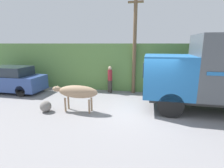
{
  "coord_description": "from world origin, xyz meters",
  "views": [
    {
      "loc": [
        0.1,
        -7.69,
        3.09
      ],
      "look_at": [
        -1.58,
        0.14,
        1.23
      ],
      "focal_mm": 28.0,
      "sensor_mm": 36.0,
      "label": 1
    }
  ],
  "objects_px": {
    "roadside_rock": "(46,106)",
    "parked_suv": "(11,80)",
    "pedestrian_on_hill": "(110,78)",
    "utility_pole": "(135,42)",
    "brown_cow": "(77,92)"
  },
  "relations": [
    {
      "from": "parked_suv",
      "to": "pedestrian_on_hill",
      "type": "distance_m",
      "value": 6.43
    },
    {
      "from": "pedestrian_on_hill",
      "to": "utility_pole",
      "type": "distance_m",
      "value": 2.71
    },
    {
      "from": "utility_pole",
      "to": "roadside_rock",
      "type": "height_order",
      "value": "utility_pole"
    },
    {
      "from": "parked_suv",
      "to": "roadside_rock",
      "type": "xyz_separation_m",
      "value": [
        4.12,
        -2.61,
        -0.55
      ]
    },
    {
      "from": "parked_suv",
      "to": "roadside_rock",
      "type": "bearing_deg",
      "value": -28.63
    },
    {
      "from": "roadside_rock",
      "to": "parked_suv",
      "type": "bearing_deg",
      "value": 147.69
    },
    {
      "from": "utility_pole",
      "to": "parked_suv",
      "type": "bearing_deg",
      "value": -169.22
    },
    {
      "from": "utility_pole",
      "to": "pedestrian_on_hill",
      "type": "bearing_deg",
      "value": -171.4
    },
    {
      "from": "utility_pole",
      "to": "roadside_rock",
      "type": "distance_m",
      "value": 6.24
    },
    {
      "from": "parked_suv",
      "to": "roadside_rock",
      "type": "height_order",
      "value": "parked_suv"
    },
    {
      "from": "brown_cow",
      "to": "pedestrian_on_hill",
      "type": "bearing_deg",
      "value": 84.17
    },
    {
      "from": "pedestrian_on_hill",
      "to": "roadside_rock",
      "type": "distance_m",
      "value": 4.49
    },
    {
      "from": "roadside_rock",
      "to": "utility_pole",
      "type": "bearing_deg",
      "value": 48.08
    },
    {
      "from": "brown_cow",
      "to": "utility_pole",
      "type": "relative_size",
      "value": 0.36
    },
    {
      "from": "brown_cow",
      "to": "roadside_rock",
      "type": "height_order",
      "value": "brown_cow"
    }
  ]
}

